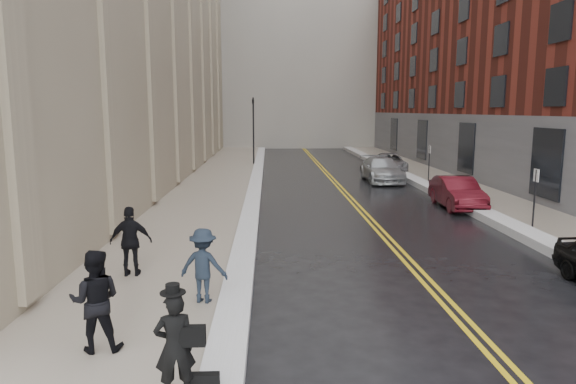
{
  "coord_description": "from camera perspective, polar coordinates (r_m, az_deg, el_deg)",
  "views": [
    {
      "loc": [
        -1.46,
        -9.44,
        4.25
      ],
      "look_at": [
        -0.83,
        7.14,
        1.6
      ],
      "focal_mm": 32.0,
      "sensor_mm": 36.0,
      "label": 1
    }
  ],
  "objects": [
    {
      "name": "parking_sign_near",
      "position": [
        20.0,
        25.74,
        -0.15
      ],
      "size": [
        0.06,
        0.35,
        2.23
      ],
      "color": "black",
      "rests_on": "ground"
    },
    {
      "name": "pedestrian_c",
      "position": [
        13.39,
        -17.05,
        -5.26
      ],
      "size": [
        1.04,
        0.47,
        1.76
      ],
      "primitive_type": "imported",
      "rotation": [
        0.0,
        0.0,
        3.18
      ],
      "color": "black",
      "rests_on": "sidewalk_left"
    },
    {
      "name": "snow_ridge_right",
      "position": [
        27.17,
        16.32,
        0.03
      ],
      "size": [
        0.85,
        60.8,
        0.3
      ],
      "primitive_type": "cube",
      "color": "silver",
      "rests_on": "ground"
    },
    {
      "name": "sidewalk_left",
      "position": [
        25.96,
        -8.88,
        -0.29
      ],
      "size": [
        4.0,
        64.0,
        0.15
      ],
      "primitive_type": "cube",
      "color": "gray",
      "rests_on": "ground"
    },
    {
      "name": "snow_ridge_left",
      "position": [
        25.78,
        -3.8,
        -0.14
      ],
      "size": [
        0.7,
        60.8,
        0.26
      ],
      "primitive_type": "cube",
      "color": "silver",
      "rests_on": "ground"
    },
    {
      "name": "car_silver_far",
      "position": [
        35.96,
        11.13,
        3.18
      ],
      "size": [
        2.72,
        4.97,
        1.32
      ],
      "primitive_type": "imported",
      "rotation": [
        0.0,
        0.0,
        -0.12
      ],
      "color": "#979A9E",
      "rests_on": "ground"
    },
    {
      "name": "parking_sign_far",
      "position": [
        31.03,
        15.41,
        3.4
      ],
      "size": [
        0.06,
        0.35,
        2.23
      ],
      "color": "black",
      "rests_on": "ground"
    },
    {
      "name": "pedestrian_b",
      "position": [
        11.26,
        -9.38,
        -8.05
      ],
      "size": [
        1.15,
        0.82,
        1.62
      ],
      "primitive_type": "imported",
      "rotation": [
        0.0,
        0.0,
        2.91
      ],
      "color": "#19222E",
      "rests_on": "sidewalk_left"
    },
    {
      "name": "lane_stripe_b",
      "position": [
        26.11,
        6.83,
        -0.35
      ],
      "size": [
        0.12,
        64.0,
        0.01
      ],
      "primitive_type": "cube",
      "color": "gold",
      "rests_on": "ground"
    },
    {
      "name": "car_silver_near",
      "position": [
        31.33,
        10.36,
        2.47
      ],
      "size": [
        2.05,
        5.0,
        1.45
      ],
      "primitive_type": "imported",
      "rotation": [
        0.0,
        0.0,
        0.0
      ],
      "color": "#A6A9AD",
      "rests_on": "ground"
    },
    {
      "name": "car_maroon",
      "position": [
        23.66,
        18.27,
        -0.06
      ],
      "size": [
        1.61,
        4.19,
        1.36
      ],
      "primitive_type": "imported",
      "rotation": [
        0.0,
        0.0,
        -0.04
      ],
      "color": "#4E0D16",
      "rests_on": "ground"
    },
    {
      "name": "traffic_signal",
      "position": [
        39.47,
        -3.87,
        7.37
      ],
      "size": [
        0.18,
        0.15,
        5.2
      ],
      "color": "black",
      "rests_on": "ground"
    },
    {
      "name": "sidewalk_right",
      "position": [
        27.82,
        19.93,
        -0.1
      ],
      "size": [
        3.0,
        64.0,
        0.15
      ],
      "primitive_type": "cube",
      "color": "gray",
      "rests_on": "ground"
    },
    {
      "name": "pedestrian_main",
      "position": [
        7.75,
        -12.47,
        -16.42
      ],
      "size": [
        0.65,
        0.51,
        1.59
      ],
      "primitive_type": "imported",
      "rotation": [
        0.0,
        0.0,
        3.38
      ],
      "color": "black",
      "rests_on": "sidewalk_left"
    },
    {
      "name": "building_right",
      "position": [
        37.87,
        28.98,
        15.19
      ],
      "size": [
        14.0,
        50.0,
        18.0
      ],
      "primitive_type": "cube",
      "color": "maroon",
      "rests_on": "ground"
    },
    {
      "name": "pedestrian_a",
      "position": [
        9.53,
        -20.62,
        -11.22
      ],
      "size": [
        0.94,
        0.77,
        1.78
      ],
      "primitive_type": "imported",
      "rotation": [
        0.0,
        0.0,
        3.25
      ],
      "color": "black",
      "rests_on": "sidewalk_left"
    },
    {
      "name": "ground",
      "position": [
        10.46,
        6.23,
        -14.97
      ],
      "size": [
        160.0,
        160.0,
        0.0
      ],
      "primitive_type": "plane",
      "color": "black",
      "rests_on": "ground"
    },
    {
      "name": "lane_stripe_a",
      "position": [
        26.08,
        6.31,
        -0.35
      ],
      "size": [
        0.12,
        64.0,
        0.01
      ],
      "primitive_type": "cube",
      "color": "gold",
      "rests_on": "ground"
    }
  ]
}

